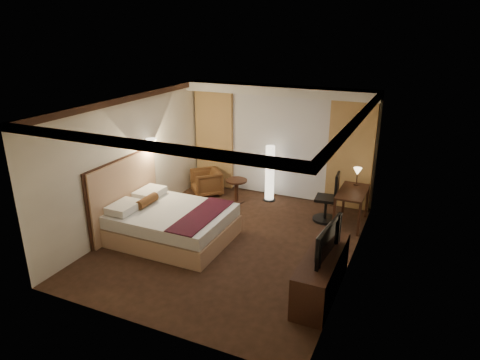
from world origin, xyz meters
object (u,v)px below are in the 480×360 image
at_px(bed, 173,224).
at_px(armchair, 206,181).
at_px(office_chair, 326,197).
at_px(floor_lamp, 270,173).
at_px(desk, 351,207).
at_px(dresser, 322,273).
at_px(side_table, 237,191).
at_px(television, 322,236).

distance_m(bed, armchair, 2.43).
relative_size(armchair, office_chair, 0.63).
height_order(floor_lamp, desk, floor_lamp).
height_order(bed, armchair, armchair).
bearing_deg(floor_lamp, armchair, -169.91).
height_order(floor_lamp, office_chair, floor_lamp).
relative_size(desk, dresser, 0.62).
xyz_separation_m(bed, office_chair, (2.52, 2.08, 0.23)).
bearing_deg(dresser, desk, 91.06).
xyz_separation_m(side_table, dresser, (2.75, -2.80, 0.07)).
bearing_deg(television, desk, 5.60).
relative_size(bed, dresser, 1.23).
relative_size(armchair, dresser, 0.39).
relative_size(armchair, floor_lamp, 0.50).
bearing_deg(side_table, television, -45.84).
height_order(bed, side_table, bed).
bearing_deg(desk, bed, -145.03).
bearing_deg(dresser, office_chair, 102.29).
bearing_deg(dresser, floor_lamp, 122.84).
height_order(office_chair, dresser, office_chair).
distance_m(armchair, desk, 3.59).
distance_m(side_table, desk, 2.71).
bearing_deg(dresser, side_table, 134.48).
relative_size(office_chair, television, 1.05).
distance_m(desk, office_chair, 0.56).
xyz_separation_m(desk, office_chair, (-0.53, -0.05, 0.17)).
bearing_deg(office_chair, bed, -144.96).
height_order(bed, floor_lamp, floor_lamp).
relative_size(bed, side_table, 3.92).
xyz_separation_m(desk, dresser, (0.05, -2.70, -0.03)).
distance_m(floor_lamp, desk, 2.11).
relative_size(floor_lamp, dresser, 0.77).
bearing_deg(armchair, bed, -30.54).
height_order(side_table, dresser, dresser).
distance_m(armchair, office_chair, 3.08).
bearing_deg(bed, desk, 34.97).
relative_size(bed, floor_lamp, 1.60).
bearing_deg(bed, armchair, 102.82).
bearing_deg(floor_lamp, bed, -111.17).
height_order(armchair, desk, desk).
xyz_separation_m(floor_lamp, desk, (2.02, -0.51, -0.31)).
bearing_deg(bed, floor_lamp, 68.83).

